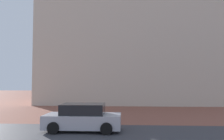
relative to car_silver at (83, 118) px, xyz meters
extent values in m
plane|color=brown|center=(1.31, -1.22, -0.72)|extent=(120.00, 120.00, 0.00)
cube|color=#38383D|center=(1.31, -1.40, -0.72)|extent=(120.00, 6.37, 0.00)
cube|color=beige|center=(4.02, 18.09, 9.27)|extent=(25.09, 10.71, 19.98)
cylinder|color=beige|center=(-7.03, 14.24, 10.71)|extent=(2.80, 2.80, 22.87)
cube|color=#B2B2BC|center=(0.00, 0.00, -0.17)|extent=(4.30, 1.83, 0.75)
cube|color=black|center=(0.00, 0.00, 0.50)|extent=(2.41, 1.61, 0.59)
cylinder|color=black|center=(-1.42, -0.92, -0.40)|extent=(0.64, 0.22, 0.64)
cylinder|color=black|center=(-1.42, 0.92, -0.40)|extent=(0.64, 0.22, 0.64)
cylinder|color=black|center=(1.42, -0.92, -0.40)|extent=(0.64, 0.22, 0.64)
cylinder|color=black|center=(1.42, 0.92, -0.40)|extent=(0.64, 0.22, 0.64)
camera|label=1|loc=(2.39, -12.55, 2.03)|focal=35.29mm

